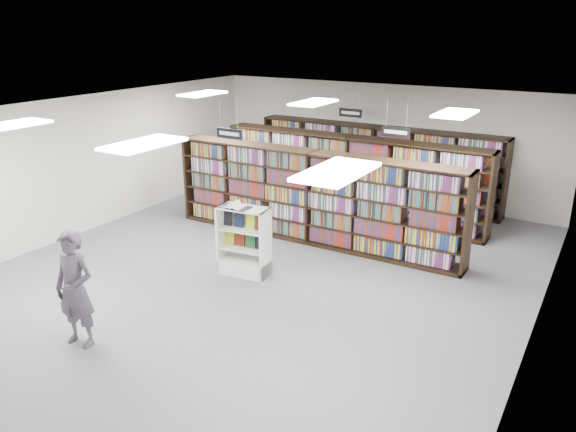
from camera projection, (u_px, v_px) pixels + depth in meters
The scene contains 20 objects.
floor at pixel (264, 272), 11.30m from camera, with size 12.00×12.00×0.00m, color #5A5A60.
ceiling at pixel (262, 113), 10.25m from camera, with size 10.00×12.00×0.10m, color silver.
wall_back at pixel (381, 142), 15.65m from camera, with size 10.00×0.10×3.20m, color silver.
wall_left at pixel (85, 165), 13.20m from camera, with size 0.10×12.00×3.20m, color silver.
wall_right at pixel (544, 247), 8.36m from camera, with size 0.10×12.00×3.20m, color silver.
bookshelf_row_near at pixel (312, 197), 12.58m from camera, with size 7.00×0.60×2.10m.
bookshelf_row_mid at pixel (350, 177), 14.20m from camera, with size 7.00×0.60×2.10m.
bookshelf_row_far at pixel (376, 164), 15.58m from camera, with size 7.00×0.60×2.10m.
aisle_sign_left at pixel (229, 133), 12.01m from camera, with size 0.65×0.02×0.80m.
aisle_sign_right at pixel (396, 131), 12.18m from camera, with size 0.65×0.02×0.80m.
aisle_sign_center at pixel (351, 112), 14.77m from camera, with size 0.65×0.02×0.80m.
troffer_front_left at pixel (11, 125), 9.28m from camera, with size 0.60×1.20×0.04m, color white.
troffer_front_center at pixel (144, 144), 7.83m from camera, with size 0.60×1.20×0.04m, color white.
troffer_front_right at pixel (337, 172), 6.38m from camera, with size 0.60×1.20×0.04m, color white.
troffer_back_left at pixel (203, 94), 13.34m from camera, with size 0.60×1.20×0.04m, color white.
troffer_back_center at pixel (314, 102), 11.89m from camera, with size 0.60×1.20×0.04m, color white.
troffer_back_right at pixel (455, 114), 10.44m from camera, with size 0.60×1.20×0.04m, color white.
endcap_display at pixel (245, 251), 11.13m from camera, with size 1.05×0.61×1.39m.
open_book at pixel (235, 206), 10.79m from camera, with size 0.61×0.37×0.13m.
shopper at pixel (75, 289), 8.50m from camera, with size 0.68×0.45×1.87m, color #534D58.
Camera 1 is at (5.69, -8.61, 4.76)m, focal length 35.00 mm.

